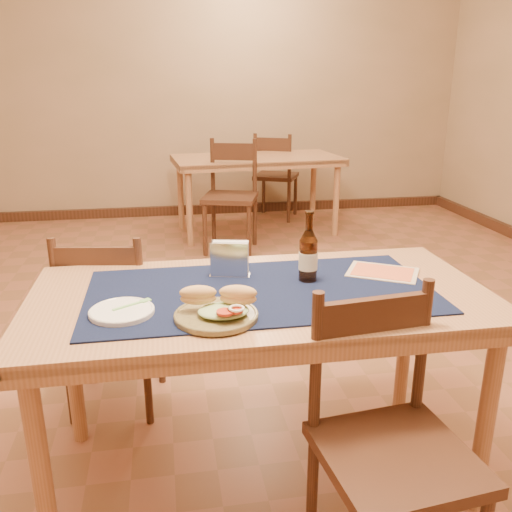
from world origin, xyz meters
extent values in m
cube|color=#92583F|center=(0.00, 0.00, -0.01)|extent=(6.00, 7.00, 0.02)
cube|color=tan|center=(0.00, 3.51, 1.40)|extent=(6.00, 0.02, 2.80)
cylinder|color=#A9764F|center=(-0.72, -1.12, 0.35)|extent=(0.06, 0.06, 0.71)
cylinder|color=#A9764F|center=(0.72, -1.12, 0.35)|extent=(0.06, 0.06, 0.71)
cylinder|color=#A9764F|center=(-0.72, -0.48, 0.35)|extent=(0.06, 0.06, 0.71)
cylinder|color=#A9764F|center=(0.72, -0.48, 0.35)|extent=(0.06, 0.06, 0.71)
cube|color=#A9764F|center=(0.00, -0.80, 0.73)|extent=(1.60, 0.80, 0.04)
cube|color=#0E1734|center=(0.00, -0.80, 0.75)|extent=(1.20, 0.60, 0.01)
cube|color=#422517|center=(0.00, 3.47, 0.05)|extent=(6.00, 0.06, 0.10)
cylinder|color=#A9764F|center=(-0.10, 2.24, 0.35)|extent=(0.06, 0.06, 0.71)
cylinder|color=#A9764F|center=(1.31, 2.36, 0.35)|extent=(0.06, 0.06, 0.71)
cylinder|color=#A9764F|center=(-0.15, 2.86, 0.35)|extent=(0.06, 0.06, 0.71)
cylinder|color=#A9764F|center=(1.25, 2.98, 0.35)|extent=(0.06, 0.06, 0.71)
cube|color=#A9764F|center=(0.58, 2.61, 0.73)|extent=(1.64, 0.92, 0.04)
cylinder|color=#422517|center=(-0.37, -0.08, 0.21)|extent=(0.03, 0.03, 0.43)
cylinder|color=#422517|center=(-0.71, -0.02, 0.21)|extent=(0.03, 0.03, 0.43)
cylinder|color=#422517|center=(-0.43, -0.42, 0.21)|extent=(0.03, 0.03, 0.43)
cylinder|color=#422517|center=(-0.77, -0.36, 0.21)|extent=(0.03, 0.03, 0.43)
cube|color=#422517|center=(-0.57, -0.22, 0.43)|extent=(0.46, 0.46, 0.04)
cube|color=#422517|center=(-0.60, -0.40, 0.76)|extent=(0.34, 0.08, 0.13)
cylinder|color=#422517|center=(-0.43, -0.43, 0.64)|extent=(0.03, 0.03, 0.44)
cylinder|color=#422517|center=(-0.77, -0.37, 0.64)|extent=(0.03, 0.03, 0.44)
cylinder|color=#422517|center=(0.10, -1.19, 0.22)|extent=(0.04, 0.04, 0.44)
cylinder|color=#422517|center=(0.45, -1.15, 0.22)|extent=(0.04, 0.04, 0.44)
cube|color=#422517|center=(0.29, -1.34, 0.44)|extent=(0.46, 0.46, 0.04)
cube|color=#422517|center=(0.27, -1.16, 0.79)|extent=(0.35, 0.07, 0.14)
cylinder|color=#422517|center=(0.10, -1.18, 0.67)|extent=(0.04, 0.04, 0.45)
cylinder|color=#422517|center=(0.45, -1.14, 0.67)|extent=(0.04, 0.04, 0.45)
cylinder|color=#422517|center=(0.01, 1.94, 0.24)|extent=(0.04, 0.04, 0.48)
cylinder|color=#422517|center=(0.37, 1.83, 0.24)|extent=(0.04, 0.04, 0.48)
cylinder|color=#422517|center=(0.12, 2.30, 0.24)|extent=(0.04, 0.04, 0.48)
cylinder|color=#422517|center=(0.49, 2.19, 0.24)|extent=(0.04, 0.04, 0.48)
cube|color=#422517|center=(0.25, 2.06, 0.48)|extent=(0.55, 0.55, 0.04)
cube|color=#422517|center=(0.31, 2.26, 0.85)|extent=(0.37, 0.14, 0.15)
cylinder|color=#422517|center=(0.12, 2.31, 0.72)|extent=(0.04, 0.04, 0.49)
cylinder|color=#422517|center=(0.49, 2.20, 0.72)|extent=(0.04, 0.04, 0.49)
cylinder|color=#422517|center=(1.13, 3.26, 0.23)|extent=(0.04, 0.04, 0.46)
cylinder|color=#422517|center=(0.80, 3.41, 0.23)|extent=(0.04, 0.04, 0.46)
cylinder|color=#422517|center=(0.98, 2.93, 0.23)|extent=(0.04, 0.04, 0.46)
cylinder|color=#422517|center=(0.64, 3.08, 0.23)|extent=(0.04, 0.04, 0.46)
cube|color=#422517|center=(0.89, 3.17, 0.46)|extent=(0.57, 0.57, 0.04)
cube|color=#422517|center=(0.81, 2.99, 0.81)|extent=(0.34, 0.18, 0.14)
cylinder|color=#422517|center=(0.97, 2.92, 0.69)|extent=(0.04, 0.04, 0.47)
cylinder|color=#422517|center=(0.64, 3.07, 0.69)|extent=(0.04, 0.04, 0.47)
cylinder|color=olive|center=(-0.18, -1.00, 0.76)|extent=(0.26, 0.26, 0.01)
torus|color=olive|center=(-0.18, -1.00, 0.77)|extent=(0.26, 0.26, 0.01)
ellipsoid|color=#A5BF83|center=(-0.16, -1.02, 0.78)|extent=(0.16, 0.13, 0.03)
ellipsoid|color=#E0B66A|center=(-0.23, -0.97, 0.82)|extent=(0.12, 0.06, 0.06)
ellipsoid|color=#E0B66A|center=(-0.11, -1.00, 0.82)|extent=(0.12, 0.08, 0.07)
cylinder|color=#B72F18|center=(-0.16, -1.07, 0.80)|extent=(0.05, 0.05, 0.01)
cylinder|color=#B72F18|center=(-0.12, -1.06, 0.80)|extent=(0.05, 0.05, 0.01)
torus|color=white|center=(-0.12, -1.07, 0.81)|extent=(0.05, 0.05, 0.01)
cylinder|color=white|center=(-0.47, -0.92, 0.76)|extent=(0.20, 0.20, 0.01)
torus|color=white|center=(-0.47, -0.92, 0.77)|extent=(0.20, 0.20, 0.01)
cube|color=#84D574|center=(-0.45, -0.90, 0.77)|extent=(0.09, 0.06, 0.00)
cube|color=#84D574|center=(-0.39, -0.86, 0.77)|extent=(0.04, 0.04, 0.00)
cylinder|color=#43210C|center=(0.19, -0.73, 0.83)|extent=(0.07, 0.07, 0.15)
cone|color=#43210C|center=(0.19, -0.73, 0.93)|extent=(0.07, 0.07, 0.04)
cylinder|color=#43210C|center=(0.19, -0.73, 0.98)|extent=(0.03, 0.03, 0.06)
cylinder|color=#43210C|center=(0.19, -0.73, 1.01)|extent=(0.03, 0.03, 0.01)
cylinder|color=#EFE8BF|center=(0.19, -0.73, 0.83)|extent=(0.07, 0.07, 0.07)
cube|color=silver|center=(-0.09, -0.63, 0.76)|extent=(0.16, 0.09, 0.00)
cube|color=silver|center=(-0.09, -0.66, 0.82)|extent=(0.14, 0.04, 0.13)
cube|color=silver|center=(-0.08, -0.61, 0.82)|extent=(0.14, 0.04, 0.13)
cube|color=white|center=(-0.09, -0.63, 0.82)|extent=(0.14, 0.07, 0.12)
cube|color=#3A6BBC|center=(-0.09, -0.65, 0.83)|extent=(0.09, 0.02, 0.04)
cube|color=beige|center=(0.49, -0.70, 0.76)|extent=(0.32, 0.29, 0.00)
cube|color=#DD6339|center=(0.49, -0.70, 0.76)|extent=(0.27, 0.24, 0.00)
camera|label=1|loc=(-0.32, -2.53, 1.46)|focal=38.00mm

